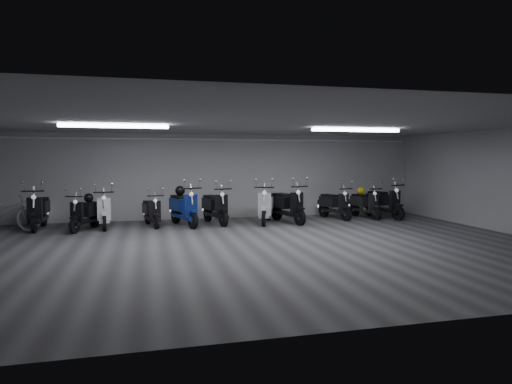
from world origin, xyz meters
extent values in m
cube|color=#3D3D40|center=(0.00, 0.00, -0.01)|extent=(14.00, 10.00, 0.01)
cube|color=gray|center=(0.00, 0.00, 2.80)|extent=(14.00, 10.00, 0.01)
cube|color=#A0A0A3|center=(0.00, 5.00, 1.40)|extent=(14.00, 0.01, 2.80)
cube|color=#A0A0A3|center=(0.00, -5.00, 1.40)|extent=(14.00, 0.01, 2.80)
cube|color=white|center=(-3.00, 1.00, 2.74)|extent=(2.40, 0.18, 0.08)
cube|color=white|center=(3.00, 1.00, 2.74)|extent=(2.40, 0.18, 0.08)
cylinder|color=white|center=(0.00, 4.92, 2.62)|extent=(13.60, 0.05, 0.05)
imported|color=silver|center=(-6.10, 3.74, 0.64)|extent=(2.10, 1.25, 1.28)
sphere|color=black|center=(-3.92, 3.57, 0.89)|extent=(0.26, 0.26, 0.26)
sphere|color=yellow|center=(4.72, 4.02, 0.90)|extent=(0.24, 0.24, 0.24)
sphere|color=black|center=(-1.35, 3.73, 1.03)|extent=(0.29, 0.29, 0.29)
camera|label=1|loc=(-2.31, -9.61, 2.01)|focal=31.00mm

